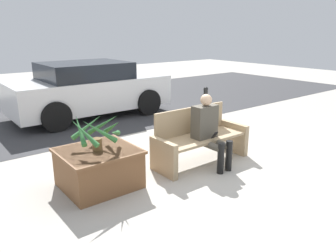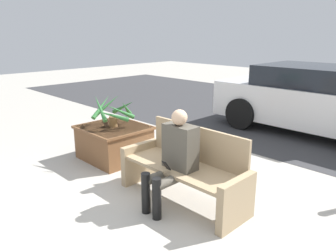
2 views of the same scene
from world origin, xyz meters
name	(u,v)px [view 2 (image 2 of 2)]	position (x,y,z in m)	size (l,w,h in m)	color
ground_plane	(164,205)	(0.00, 0.00, 0.00)	(30.00, 30.00, 0.00)	#ADA89E
road_surface	(330,123)	(0.00, 5.30, 0.00)	(20.00, 6.00, 0.01)	#38383A
bench	(186,168)	(0.06, 0.30, 0.40)	(1.67, 0.60, 0.89)	tan
person_seated	(174,156)	(0.07, 0.10, 0.63)	(0.41, 0.63, 1.16)	#4C473D
planter_box	(114,141)	(-1.68, 0.48, 0.29)	(1.02, 0.95, 0.55)	brown
potted_plant	(113,110)	(-1.67, 0.48, 0.81)	(0.71, 0.73, 0.51)	brown
parked_car	(316,99)	(-0.02, 4.33, 0.69)	(3.90, 1.98, 1.37)	silver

